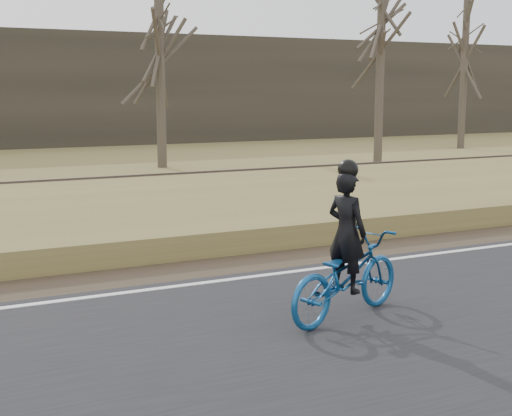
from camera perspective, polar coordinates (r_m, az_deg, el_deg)
name	(u,v)px	position (r m, az deg, el deg)	size (l,w,h in m)	color
ground	(117,302)	(10.34, -11.02, -7.40)	(120.00, 120.00, 0.00)	olive
road	(177,360)	(8.06, -6.32, -11.96)	(120.00, 6.00, 0.06)	black
edge_line	(114,294)	(10.51, -11.32, -6.77)	(120.00, 0.12, 0.01)	silver
shoulder	(97,281)	(11.46, -12.59, -5.69)	(120.00, 1.60, 0.04)	#473A2B
embankment	(60,234)	(14.28, -15.43, -1.99)	(120.00, 5.00, 0.44)	olive
ballast	(29,205)	(17.97, -17.67, 0.22)	(120.00, 3.00, 0.45)	slate
railroad	(29,193)	(17.93, -17.72, 1.18)	(120.00, 2.40, 0.29)	black
cyclist	(346,268)	(9.20, 7.21, -4.79)	(2.22, 1.39, 2.05)	navy
bare_tree_center	(160,58)	(27.72, -7.69, 11.79)	(0.36, 0.36, 8.29)	brown
bare_tree_right	(380,72)	(29.65, 9.89, 10.68)	(0.36, 0.36, 7.36)	brown
bare_tree_far_right	(464,70)	(38.11, 16.31, 10.56)	(0.36, 0.36, 7.92)	brown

